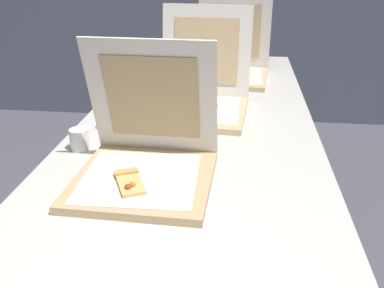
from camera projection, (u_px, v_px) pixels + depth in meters
table at (192, 150)px, 1.45m from camera, size 0.84×2.49×0.76m
pizza_box_front at (145, 161)px, 1.15m from camera, size 0.37×0.37×0.37m
pizza_box_middle at (199, 98)px, 1.64m from camera, size 0.39×0.44×0.38m
pizza_box_back at (230, 67)px, 2.08m from camera, size 0.39×0.39×0.38m
cup_white_far at (148, 89)px, 1.82m from camera, size 0.06×0.06×0.07m
cup_white_near_center at (79, 139)px, 1.33m from camera, size 0.06×0.06×0.07m
cup_white_mid at (109, 120)px, 1.49m from camera, size 0.06×0.06×0.07m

